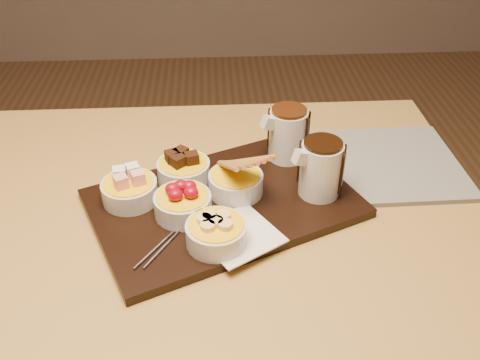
{
  "coord_description": "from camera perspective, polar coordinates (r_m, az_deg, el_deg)",
  "views": [
    {
      "loc": [
        0.1,
        -0.77,
        1.36
      ],
      "look_at": [
        0.15,
        -0.0,
        0.81
      ],
      "focal_mm": 40.0,
      "sensor_mm": 36.0,
      "label": 1
    }
  ],
  "objects": [
    {
      "name": "dining_table",
      "position": [
        1.05,
        -8.17,
        -7.31
      ],
      "size": [
        1.2,
        0.8,
        0.75
      ],
      "color": "#B48C43",
      "rests_on": "ground"
    },
    {
      "name": "serving_board",
      "position": [
        0.97,
        -1.76,
        -2.5
      ],
      "size": [
        0.54,
        0.46,
        0.02
      ],
      "primitive_type": "cube",
      "rotation": [
        0.0,
        0.0,
        0.41
      ],
      "color": "black",
      "rests_on": "dining_table"
    },
    {
      "name": "napkin",
      "position": [
        0.89,
        -0.17,
        -5.86
      ],
      "size": [
        0.17,
        0.17,
        0.0
      ],
      "primitive_type": "cube",
      "rotation": [
        0.0,
        0.0,
        0.55
      ],
      "color": "white",
      "rests_on": "serving_board"
    },
    {
      "name": "bowl_marshmallows",
      "position": [
        0.98,
        -11.68,
        -1.19
      ],
      "size": [
        0.1,
        0.1,
        0.04
      ],
      "primitive_type": "cylinder",
      "color": "silver",
      "rests_on": "serving_board"
    },
    {
      "name": "bowl_cake",
      "position": [
        1.01,
        -6.02,
        0.93
      ],
      "size": [
        0.1,
        0.1,
        0.04
      ],
      "primitive_type": "cylinder",
      "color": "silver",
      "rests_on": "serving_board"
    },
    {
      "name": "bowl_strawberries",
      "position": [
        0.93,
        -6.12,
        -2.67
      ],
      "size": [
        0.1,
        0.1,
        0.04
      ],
      "primitive_type": "cylinder",
      "color": "silver",
      "rests_on": "serving_board"
    },
    {
      "name": "bowl_biscotti",
      "position": [
        0.98,
        -0.45,
        -0.39
      ],
      "size": [
        0.1,
        0.1,
        0.04
      ],
      "primitive_type": "cylinder",
      "color": "silver",
      "rests_on": "serving_board"
    },
    {
      "name": "bowl_bananas",
      "position": [
        0.87,
        -2.54,
        -5.78
      ],
      "size": [
        0.1,
        0.1,
        0.04
      ],
      "primitive_type": "cylinder",
      "color": "silver",
      "rests_on": "serving_board"
    },
    {
      "name": "pitcher_dark_chocolate",
      "position": [
        0.97,
        8.59,
        1.12
      ],
      "size": [
        0.1,
        0.1,
        0.1
      ],
      "primitive_type": "cylinder",
      "rotation": [
        0.0,
        0.0,
        0.41
      ],
      "color": "silver",
      "rests_on": "serving_board"
    },
    {
      "name": "pitcher_milk_chocolate",
      "position": [
        1.06,
        5.12,
        4.81
      ],
      "size": [
        0.1,
        0.1,
        0.1
      ],
      "primitive_type": "cylinder",
      "rotation": [
        0.0,
        0.0,
        0.41
      ],
      "color": "silver",
      "rests_on": "serving_board"
    },
    {
      "name": "fondue_skewers",
      "position": [
        0.92,
        -6.05,
        -4.46
      ],
      "size": [
        0.23,
        0.17,
        0.01
      ],
      "primitive_type": null,
      "rotation": [
        0.0,
        0.0,
        -0.6
      ],
      "color": "silver",
      "rests_on": "serving_board"
    },
    {
      "name": "newspaper",
      "position": [
        1.12,
        14.29,
        1.64
      ],
      "size": [
        0.34,
        0.27,
        0.01
      ],
      "primitive_type": "cube",
      "rotation": [
        0.0,
        0.0,
        0.02
      ],
      "color": "beige",
      "rests_on": "dining_table"
    }
  ]
}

